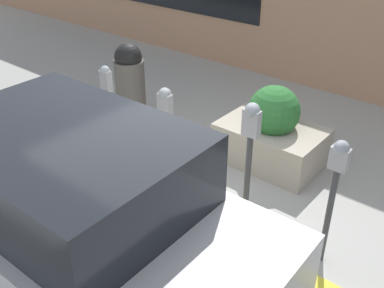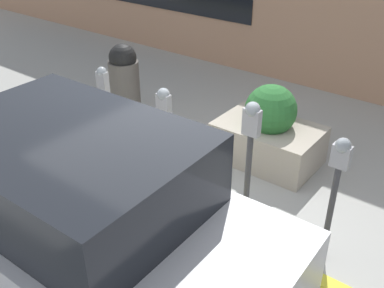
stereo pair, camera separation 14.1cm
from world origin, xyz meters
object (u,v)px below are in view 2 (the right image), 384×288
(parking_meter_second, at_px, (250,139))
(trash_bin, at_px, (124,81))
(parking_meter_middle, at_px, (164,114))
(parked_car_middle, at_px, (67,211))
(parking_meter_fourth, at_px, (104,98))
(planter_box, at_px, (269,133))
(parking_meter_nearest, at_px, (337,177))

(parking_meter_second, relative_size, trash_bin, 1.19)
(parking_meter_middle, distance_m, parked_car_middle, 1.82)
(parking_meter_middle, height_order, parking_meter_fourth, parking_meter_fourth)
(planter_box, bearing_deg, trash_bin, 3.86)
(parking_meter_fourth, bearing_deg, parked_car_middle, 128.94)
(parking_meter_second, relative_size, planter_box, 1.05)
(parking_meter_nearest, bearing_deg, parked_car_middle, 45.89)
(parking_meter_middle, height_order, parked_car_middle, parked_car_middle)
(parking_meter_nearest, bearing_deg, planter_box, -43.00)
(parking_meter_second, relative_size, parking_meter_fourth, 1.06)
(parking_meter_second, bearing_deg, planter_box, -71.46)
(parking_meter_nearest, bearing_deg, parking_meter_middle, 0.09)
(parking_meter_fourth, xyz_separation_m, planter_box, (-1.75, -1.31, -0.50))
(parking_meter_second, height_order, parking_meter_middle, parking_meter_second)
(planter_box, distance_m, parked_car_middle, 3.13)
(parking_meter_second, distance_m, parking_meter_middle, 1.14)
(parking_meter_middle, distance_m, planter_box, 1.60)
(trash_bin, bearing_deg, parking_meter_fourth, 125.32)
(parking_meter_middle, xyz_separation_m, parked_car_middle, (-0.40, 1.77, -0.14))
(parking_meter_second, height_order, parking_meter_fourth, parking_meter_second)
(parking_meter_second, distance_m, planter_box, 1.42)
(planter_box, bearing_deg, parking_meter_fourth, 36.81)
(planter_box, distance_m, trash_bin, 2.57)
(parking_meter_middle, bearing_deg, trash_bin, -31.72)
(parking_meter_middle, bearing_deg, parking_meter_nearest, -179.91)
(parking_meter_nearest, relative_size, parking_meter_fourth, 1.03)
(planter_box, bearing_deg, parking_meter_nearest, 137.00)
(planter_box, bearing_deg, parked_car_middle, 84.00)
(parking_meter_second, height_order, parked_car_middle, parked_car_middle)
(parking_meter_second, xyz_separation_m, planter_box, (0.41, -1.23, -0.59))
(parking_meter_second, xyz_separation_m, parking_meter_fourth, (2.16, 0.08, -0.09))
(parking_meter_middle, distance_m, parking_meter_fourth, 1.03)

